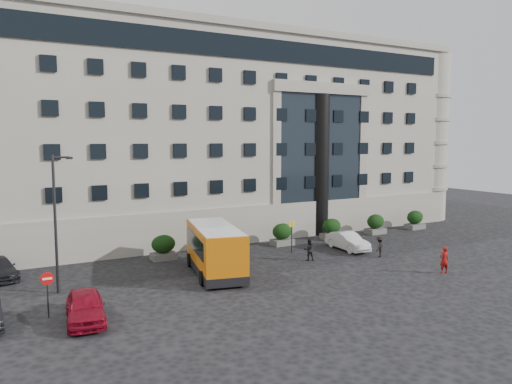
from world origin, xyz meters
TOP-DOWN VIEW (x-y plane):
  - ground at (0.00, 0.00)m, footprint 120.00×120.00m
  - civic_building at (6.00, 22.00)m, footprint 44.00×24.00m
  - entrance_column at (12.00, 10.30)m, footprint 1.80×1.80m
  - hedge_a at (-4.00, 7.80)m, footprint 1.80×1.26m
  - hedge_b at (1.20, 7.80)m, footprint 1.80×1.26m
  - hedge_c at (6.40, 7.80)m, footprint 1.80×1.26m
  - hedge_d at (11.60, 7.80)m, footprint 1.80×1.26m
  - hedge_e at (16.80, 7.80)m, footprint 1.80×1.26m
  - hedge_f at (22.00, 7.80)m, footprint 1.80×1.26m
  - street_lamp at (-11.94, 3.00)m, footprint 1.16×0.18m
  - bus_stop_sign at (5.50, 5.00)m, footprint 0.50×0.08m
  - no_entry_sign at (-13.00, -1.04)m, footprint 0.64×0.16m
  - minibus at (-2.32, 2.33)m, footprint 4.29×8.04m
  - red_truck at (-11.94, 18.40)m, footprint 3.19×5.66m
  - parked_car_a at (-11.50, -2.53)m, footprint 2.39×4.64m
  - white_taxi at (10.00, 3.67)m, footprint 1.76×4.40m
  - pedestrian_a at (11.01, -5.00)m, footprint 0.75×0.60m
  - pedestrian_b at (5.23, 2.31)m, footprint 0.95×0.84m
  - pedestrian_c at (10.49, 0.52)m, footprint 1.18×0.98m

SIDE VIEW (x-z plane):
  - ground at x=0.00m, z-range 0.00..0.00m
  - white_taxi at x=10.00m, z-range 0.00..1.42m
  - parked_car_a at x=-11.50m, z-range 0.00..1.51m
  - pedestrian_c at x=10.49m, z-range 0.00..1.58m
  - pedestrian_b at x=5.23m, z-range 0.00..1.62m
  - pedestrian_a at x=11.01m, z-range 0.00..1.79m
  - hedge_a at x=-4.00m, z-range 0.01..1.85m
  - hedge_b at x=1.20m, z-range 0.01..1.85m
  - hedge_c at x=6.40m, z-range 0.01..1.85m
  - hedge_d at x=11.60m, z-range 0.01..1.85m
  - hedge_e at x=16.80m, z-range 0.01..1.85m
  - hedge_f at x=22.00m, z-range 0.01..1.85m
  - red_truck at x=-11.94m, z-range 0.03..2.92m
  - no_entry_sign at x=-13.00m, z-range 0.49..2.81m
  - bus_stop_sign at x=5.50m, z-range 0.47..2.99m
  - minibus at x=-2.32m, z-range 0.16..3.35m
  - street_lamp at x=-11.94m, z-range 0.37..8.37m
  - entrance_column at x=12.00m, z-range 0.00..13.00m
  - civic_building at x=6.00m, z-range 0.00..18.00m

